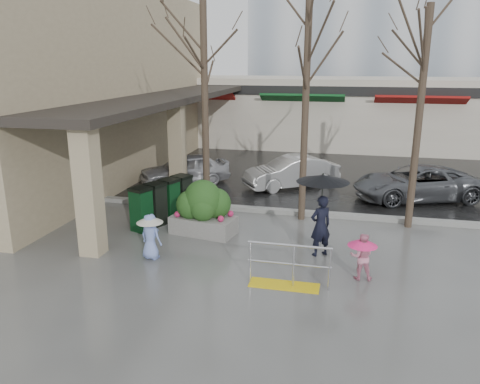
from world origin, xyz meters
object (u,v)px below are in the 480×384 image
at_px(tree_west, 204,57).
at_px(car_b, 291,172).
at_px(woman, 322,204).
at_px(planter, 203,208).
at_px(news_boxes, 163,202).
at_px(handrail, 287,271).
at_px(tree_mideast, 424,64).
at_px(car_a, 185,169).
at_px(child_blue, 150,232).
at_px(car_c, 416,183).
at_px(child_pink, 362,253).
at_px(tree_midwest, 308,51).

xyz_separation_m(tree_west, car_b, (2.38, 3.86, -4.45)).
height_order(tree_west, woman, tree_west).
xyz_separation_m(planter, news_boxes, (-1.56, 0.68, -0.11)).
distance_m(handrail, planter, 4.04).
height_order(tree_mideast, woman, tree_mideast).
bearing_deg(car_a, handrail, -1.34).
height_order(tree_west, tree_mideast, tree_west).
distance_m(child_blue, car_b, 8.35).
bearing_deg(car_c, woman, -46.38).
bearing_deg(car_b, car_c, 46.92).
bearing_deg(woman, child_pink, 95.80).
bearing_deg(car_b, child_blue, -53.05).
height_order(woman, planter, woman).
xyz_separation_m(news_boxes, car_c, (8.13, 4.45, -0.04)).
distance_m(tree_midwest, car_a, 7.74).
xyz_separation_m(woman, car_c, (3.11, 5.99, -0.78)).
distance_m(child_pink, news_boxes, 6.64).
bearing_deg(tree_mideast, tree_west, -180.00).
xyz_separation_m(tree_midwest, news_boxes, (-4.26, -1.29, -4.56)).
xyz_separation_m(child_blue, car_c, (7.34, 7.20, -0.09)).
height_order(tree_mideast, car_c, tree_mideast).
relative_size(tree_mideast, planter, 3.24).
distance_m(woman, car_c, 6.80).
bearing_deg(tree_mideast, car_a, 158.11).
bearing_deg(news_boxes, child_pink, -3.32).
height_order(child_blue, planter, planter).
bearing_deg(handrail, tree_west, 124.99).
bearing_deg(tree_west, planter, -75.68).
relative_size(woman, child_pink, 1.98).
height_order(woman, child_pink, woman).
relative_size(tree_midwest, car_a, 1.89).
bearing_deg(planter, car_a, 114.90).
xyz_separation_m(planter, car_a, (-2.50, 5.39, -0.15)).
bearing_deg(child_blue, news_boxes, -58.26).
bearing_deg(tree_west, tree_midwest, 0.00).
distance_m(tree_west, child_blue, 5.96).
xyz_separation_m(news_boxes, car_a, (-0.94, 4.71, -0.04)).
bearing_deg(tree_midwest, car_c, 39.16).
xyz_separation_m(planter, car_b, (1.88, 5.84, -0.15)).
bearing_deg(handrail, tree_midwest, 91.91).
distance_m(handrail, car_a, 9.81).
distance_m(car_b, car_c, 4.74).
relative_size(child_blue, planter, 0.60).
relative_size(child_pink, car_b, 0.29).
relative_size(handrail, car_a, 0.51).
distance_m(child_pink, car_b, 8.31).
xyz_separation_m(tree_west, child_pink, (5.00, -4.03, -4.43)).
relative_size(car_a, car_b, 0.97).
bearing_deg(child_blue, planter, -94.65).
relative_size(tree_midwest, car_c, 1.54).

